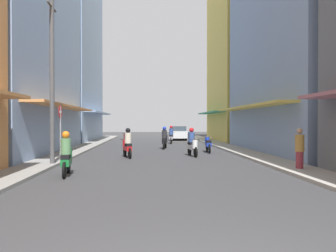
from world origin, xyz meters
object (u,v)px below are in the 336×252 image
at_px(motorbike_white, 192,143).
at_px(motorbike_green, 66,156).
at_px(motorbike_red, 127,144).
at_px(motorbike_black, 165,139).
at_px(motorbike_blue, 208,144).
at_px(motorbike_silver, 171,136).
at_px(parked_car, 178,133).
at_px(pedestrian_crossing, 300,150).
at_px(street_sign_no_entry, 60,126).
at_px(utility_pole, 52,78).
at_px(motorbike_maroon, 127,139).

bearing_deg(motorbike_white, motorbike_green, -130.63).
relative_size(motorbike_red, motorbike_black, 0.98).
bearing_deg(motorbike_blue, motorbike_silver, 101.42).
height_order(motorbike_white, parked_car, motorbike_white).
bearing_deg(parked_car, pedestrian_crossing, -83.32).
xyz_separation_m(motorbike_red, street_sign_no_entry, (-2.90, -2.18, 1.01)).
bearing_deg(motorbike_red, motorbike_green, -107.25).
distance_m(motorbike_red, motorbike_silver, 11.45).
bearing_deg(motorbike_silver, motorbike_blue, -78.58).
xyz_separation_m(motorbike_red, parked_car, (4.30, 16.80, 0.04)).
distance_m(motorbike_red, parked_car, 17.34).
height_order(motorbike_green, parked_car, motorbike_green).
bearing_deg(street_sign_no_entry, motorbike_silver, 65.41).
relative_size(motorbike_green, utility_pole, 0.24).
distance_m(motorbike_maroon, motorbike_green, 14.79).
relative_size(motorbike_white, motorbike_maroon, 1.03).
distance_m(motorbike_blue, motorbike_silver, 8.52).
distance_m(motorbike_red, utility_pole, 5.30).
xyz_separation_m(motorbike_red, motorbike_silver, (3.14, 11.01, 0.00)).
bearing_deg(motorbike_maroon, pedestrian_crossing, -62.30).
distance_m(motorbike_black, motorbike_green, 11.95).
xyz_separation_m(motorbike_blue, street_sign_no_entry, (-7.73, -4.85, 1.21)).
relative_size(pedestrian_crossing, street_sign_no_entry, 0.63).
height_order(motorbike_white, street_sign_no_entry, street_sign_no_entry).
bearing_deg(motorbike_red, motorbike_blue, 28.86).
height_order(pedestrian_crossing, street_sign_no_entry, street_sign_no_entry).
height_order(motorbike_silver, motorbike_green, same).
relative_size(motorbike_blue, motorbike_black, 1.01).
height_order(motorbike_maroon, pedestrian_crossing, pedestrian_crossing).
height_order(motorbike_white, motorbike_black, same).
distance_m(motorbike_red, pedestrian_crossing, 8.63).
distance_m(motorbike_red, motorbike_black, 6.01).
distance_m(motorbike_white, utility_pole, 8.07).
relative_size(motorbike_maroon, street_sign_no_entry, 0.66).
relative_size(motorbike_blue, utility_pole, 0.24).
height_order(motorbike_blue, parked_car, parked_car).
relative_size(motorbike_silver, street_sign_no_entry, 0.68).
xyz_separation_m(motorbike_white, street_sign_no_entry, (-6.44, -2.68, 1.01)).
xyz_separation_m(motorbike_white, motorbike_red, (-3.54, -0.49, 0.00)).
distance_m(motorbike_black, parked_car, 11.42).
bearing_deg(pedestrian_crossing, parked_car, 96.68).
bearing_deg(motorbike_blue, utility_pole, -143.61).
relative_size(motorbike_maroon, motorbike_green, 0.97).
height_order(motorbike_blue, motorbike_black, motorbike_black).
bearing_deg(motorbike_green, motorbike_black, 70.22).
height_order(motorbike_red, motorbike_silver, same).
distance_m(motorbike_green, street_sign_no_entry, 3.82).
height_order(motorbike_white, motorbike_maroon, motorbike_white).
relative_size(motorbike_silver, parked_car, 0.43).
bearing_deg(motorbike_green, pedestrian_crossing, 3.12).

